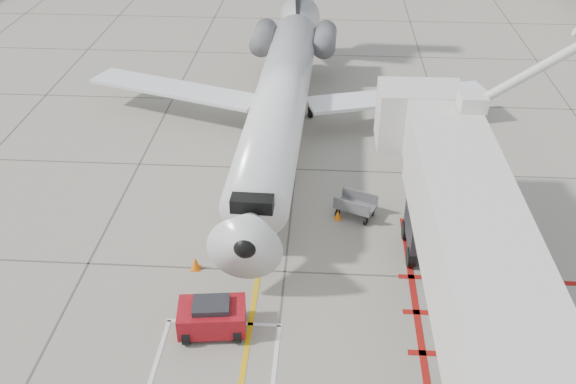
# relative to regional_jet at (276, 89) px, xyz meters

# --- Properties ---
(ground_plane) EXTENTS (260.00, 260.00, 0.00)m
(ground_plane) POSITION_rel_regional_jet_xyz_m (1.04, -13.00, -3.90)
(ground_plane) COLOR gray
(ground_plane) RESTS_ON ground
(regional_jet) EXTENTS (24.39, 30.38, 7.80)m
(regional_jet) POSITION_rel_regional_jet_xyz_m (0.00, 0.00, 0.00)
(regional_jet) COLOR silver
(regional_jet) RESTS_ON ground_plane
(jet_bridge) EXTENTS (9.45, 19.50, 7.75)m
(jet_bridge) POSITION_rel_regional_jet_xyz_m (7.15, -13.43, -0.03)
(jet_bridge) COLOR silver
(jet_bridge) RESTS_ON ground_plane
(pushback_tug) EXTENTS (2.51, 1.74, 1.37)m
(pushback_tug) POSITION_rel_regional_jet_xyz_m (-1.29, -12.37, -3.21)
(pushback_tug) COLOR maroon
(pushback_tug) RESTS_ON ground_plane
(baggage_cart) EXTENTS (1.99, 1.67, 1.08)m
(baggage_cart) POSITION_rel_regional_jet_xyz_m (3.92, -4.92, -3.36)
(baggage_cart) COLOR #56565B
(baggage_cart) RESTS_ON ground_plane
(ground_power_unit) EXTENTS (2.19, 1.39, 1.66)m
(ground_power_unit) POSITION_rel_regional_jet_xyz_m (9.70, -8.12, -3.07)
(ground_power_unit) COLOR silver
(ground_power_unit) RESTS_ON ground_plane
(cone_nose) EXTENTS (0.40, 0.40, 0.56)m
(cone_nose) POSITION_rel_regional_jet_xyz_m (-2.53, -9.04, -3.62)
(cone_nose) COLOR #DC600B
(cone_nose) RESTS_ON ground_plane
(cone_side) EXTENTS (0.32, 0.32, 0.44)m
(cone_side) POSITION_rel_regional_jet_xyz_m (3.15, -5.20, -3.68)
(cone_side) COLOR orange
(cone_side) RESTS_ON ground_plane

